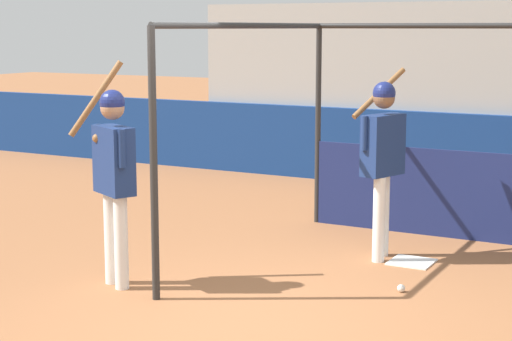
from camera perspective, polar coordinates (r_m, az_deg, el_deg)
name	(u,v)px	position (r m, az deg, el deg)	size (l,w,h in m)	color
ground_plane	(240,320)	(7.34, -1.04, -9.93)	(60.00, 60.00, 0.00)	#935B38
outfield_wall	(454,152)	(13.19, 13.06, 1.19)	(24.00, 0.12, 1.18)	navy
bleacher_section	(483,90)	(14.71, 14.90, 5.23)	(8.70, 3.20, 2.86)	#9E9E99
batting_cage	(435,151)	(9.48, 11.83, 1.26)	(3.48, 3.63, 2.49)	#282828
home_plate	(412,262)	(9.19, 10.33, -6.02)	(0.44, 0.44, 0.02)	white
player_batter	(383,151)	(9.07, 8.44, 1.30)	(0.57, 0.97, 2.01)	white
player_waiting	(113,167)	(8.11, -9.48, 0.24)	(0.82, 0.57, 2.14)	white
baseball	(401,288)	(8.17, 9.65, -7.75)	(0.07, 0.07, 0.07)	white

